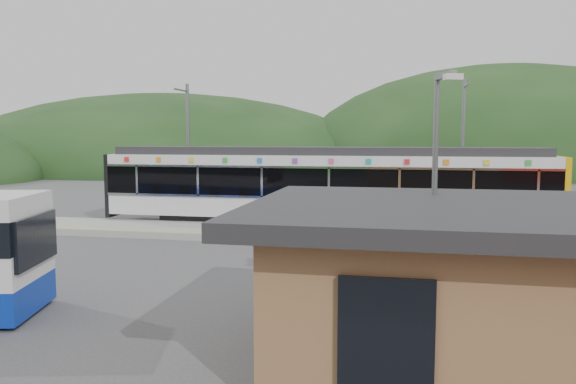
# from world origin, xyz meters

# --- Properties ---
(ground) EXTENTS (120.00, 120.00, 0.00)m
(ground) POSITION_xyz_m (0.00, 0.00, 0.00)
(ground) COLOR #4C4C4F
(ground) RESTS_ON ground
(hills) EXTENTS (146.00, 149.00, 26.00)m
(hills) POSITION_xyz_m (6.19, 5.29, 0.00)
(hills) COLOR #1E3D19
(hills) RESTS_ON ground
(platform) EXTENTS (26.00, 3.20, 0.30)m
(platform) POSITION_xyz_m (0.00, 3.30, 0.15)
(platform) COLOR #9E9E99
(platform) RESTS_ON ground
(yellow_line) EXTENTS (26.00, 0.10, 0.01)m
(yellow_line) POSITION_xyz_m (0.00, 2.00, 0.30)
(yellow_line) COLOR yellow
(yellow_line) RESTS_ON platform
(train) EXTENTS (20.44, 3.01, 3.74)m
(train) POSITION_xyz_m (0.59, 6.00, 2.06)
(train) COLOR black
(train) RESTS_ON ground
(catenary_mast_west) EXTENTS (0.18, 1.80, 7.00)m
(catenary_mast_west) POSITION_xyz_m (-7.00, 8.56, 3.65)
(catenary_mast_west) COLOR slate
(catenary_mast_west) RESTS_ON ground
(catenary_mast_east) EXTENTS (0.18, 1.80, 7.00)m
(catenary_mast_east) POSITION_xyz_m (7.00, 8.56, 3.65)
(catenary_mast_east) COLOR slate
(catenary_mast_east) RESTS_ON ground
(station_shelter) EXTENTS (9.20, 6.20, 3.00)m
(station_shelter) POSITION_xyz_m (6.00, -9.01, 1.55)
(station_shelter) COLOR olive
(station_shelter) RESTS_ON ground
(lamp_post) EXTENTS (0.40, 1.03, 5.55)m
(lamp_post) POSITION_xyz_m (4.87, -7.45, 3.32)
(lamp_post) COLOR slate
(lamp_post) RESTS_ON ground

